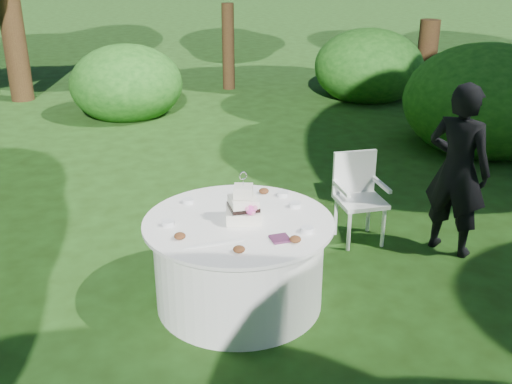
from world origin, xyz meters
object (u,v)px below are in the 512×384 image
(guest, at_px, (458,170))
(napkins, at_px, (280,239))
(table, at_px, (239,262))
(cake, at_px, (244,207))
(chair, at_px, (358,191))

(guest, bearing_deg, napkins, 76.98)
(napkins, bearing_deg, guest, 18.66)
(napkins, xyz_separation_m, guest, (2.06, 0.69, 0.07))
(table, relative_size, cake, 3.75)
(napkins, height_order, guest, guest)
(table, height_order, chair, chair)
(cake, height_order, chair, cake)
(napkins, bearing_deg, cake, 110.87)
(guest, height_order, cake, guest)
(guest, relative_size, table, 1.09)
(cake, bearing_deg, napkins, -69.13)
(napkins, xyz_separation_m, chair, (1.30, 1.24, -0.26))
(cake, bearing_deg, table, 172.47)
(napkins, distance_m, guest, 2.17)
(table, bearing_deg, chair, 28.35)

